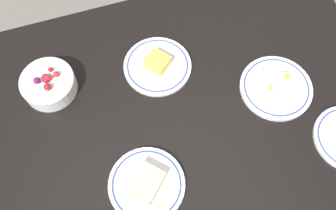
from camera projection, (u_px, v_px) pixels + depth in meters
dining_table at (168, 110)px, 113.56cm from camera, size 139.24×89.84×4.00cm
plate_eggs at (276, 87)px, 113.63cm from camera, size 22.66×22.66×5.03cm
bowl_berries at (49, 84)px, 111.74cm from camera, size 16.69×16.69×7.55cm
plate_cheese at (157, 65)px, 116.94cm from camera, size 21.93×21.93×4.90cm
plate_sandwich at (147, 184)px, 100.33cm from camera, size 21.46×21.46×4.68cm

